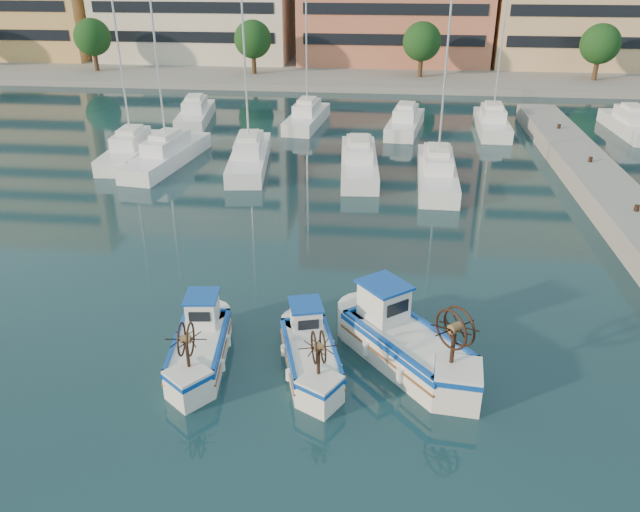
{
  "coord_description": "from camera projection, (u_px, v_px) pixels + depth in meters",
  "views": [
    {
      "loc": [
        0.75,
        -15.67,
        12.44
      ],
      "look_at": [
        -1.68,
        6.74,
        1.5
      ],
      "focal_mm": 35.0,
      "sensor_mm": 36.0,
      "label": 1
    }
  ],
  "objects": [
    {
      "name": "fishing_boat_b",
      "position": [
        310.0,
        351.0,
        20.51
      ],
      "size": [
        2.56,
        4.06,
        2.46
      ],
      "rotation": [
        0.0,
        0.0,
        0.27
      ],
      "color": "white",
      "rests_on": "ground"
    },
    {
      "name": "ground",
      "position": [
        350.0,
        395.0,
        19.52
      ],
      "size": [
        300.0,
        300.0,
        0.0
      ],
      "primitive_type": "plane",
      "color": "#1B4147",
      "rests_on": "ground"
    },
    {
      "name": "yacht_marina",
      "position": [
        339.0,
        140.0,
        44.21
      ],
      "size": [
        37.95,
        21.96,
        11.5
      ],
      "color": "white",
      "rests_on": "ground"
    },
    {
      "name": "fishing_boat_c",
      "position": [
        404.0,
        340.0,
        20.73
      ],
      "size": [
        4.63,
        5.01,
        3.14
      ],
      "rotation": [
        0.0,
        0.0,
        0.69
      ],
      "color": "white",
      "rests_on": "ground"
    },
    {
      "name": "fishing_boat_a",
      "position": [
        200.0,
        343.0,
        20.86
      ],
      "size": [
        2.07,
        4.16,
        2.54
      ],
      "rotation": [
        0.0,
        0.0,
        0.11
      ],
      "color": "white",
      "rests_on": "ground"
    }
  ]
}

